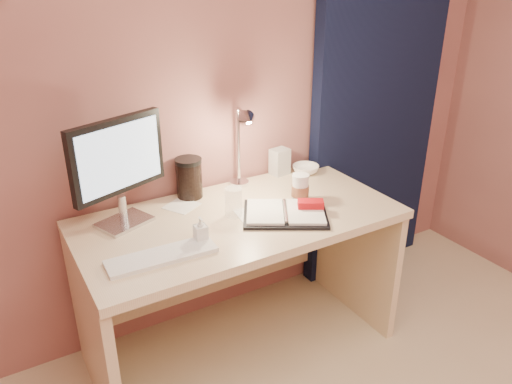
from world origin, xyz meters
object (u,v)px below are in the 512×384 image
clear_cup (233,202)px  desk_lamp (253,139)px  desk (232,252)px  coffee_cup (300,189)px  bowl (306,169)px  monitor (117,163)px  planner (287,212)px  product_box (280,162)px  keyboard (162,256)px  dark_jar (189,180)px  lotion_bottle (201,230)px

clear_cup → desk_lamp: (0.21, 0.19, 0.20)m
desk → coffee_cup: bearing=-14.6°
desk → bowl: 0.62m
desk → coffee_cup: coffee_cup is taller
coffee_cup → desk_lamp: 0.32m
monitor → planner: size_ratio=1.03×
clear_cup → product_box: size_ratio=0.96×
monitor → keyboard: monitor is taller
coffee_cup → clear_cup: bearing=176.7°
planner → dark_jar: 0.49m
keyboard → planner: bearing=7.0°
clear_cup → product_box: product_box is taller
desk → monitor: 0.69m
desk → bowl: bearing=18.3°
desk → desk_lamp: bearing=33.5°
bowl → lotion_bottle: 0.86m
keyboard → product_box: (0.83, 0.47, 0.06)m
desk → monitor: bearing=167.0°
keyboard → desk_lamp: size_ratio=0.99×
clear_cup → planner: bearing=-29.5°
bowl → product_box: size_ratio=1.01×
monitor → bowl: (0.99, 0.07, -0.25)m
dark_jar → product_box: (0.52, 0.02, -0.02)m
coffee_cup → desk_lamp: size_ratio=0.31×
monitor → coffee_cup: (0.77, -0.19, -0.21)m
keyboard → desk_lamp: bearing=32.5°
clear_cup → lotion_bottle: size_ratio=1.21×
keyboard → planner: size_ratio=0.92×
desk → desk_lamp: size_ratio=3.36×
monitor → bowl: bearing=-17.1°
coffee_cup → product_box: product_box is taller
keyboard → planner: (0.60, 0.05, 0.01)m
planner → desk_lamp: 0.39m
monitor → planner: monitor is taller
keyboard → desk_lamp: (0.60, 0.36, 0.25)m
product_box → lotion_bottle: bearing=-154.7°
coffee_cup → bowl: coffee_cup is taller
keyboard → bowl: size_ratio=2.99×
planner → desk_lamp: bearing=119.7°
desk → planner: 0.35m
desk → product_box: product_box is taller
planner → lotion_bottle: size_ratio=4.13×
dark_jar → product_box: 0.52m
clear_cup → desk_lamp: 0.34m
planner → lotion_bottle: 0.42m
product_box → monitor: bearing=-179.8°
keyboard → clear_cup: 0.43m
monitor → dark_jar: 0.41m
keyboard → planner: planner is taller
coffee_cup → desk_lamp: desk_lamp is taller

